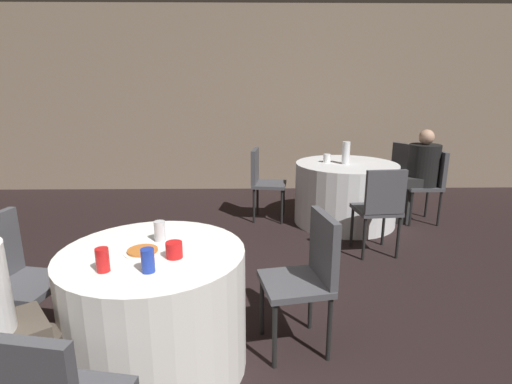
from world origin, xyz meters
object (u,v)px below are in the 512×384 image
(chair_far_west, at_px, (262,177))
(bottle_far, at_px, (346,153))
(pizza_plate_near, at_px, (143,251))
(table_far, at_px, (345,193))
(soda_can_red, at_px, (102,260))
(chair_near_west, at_px, (11,270))
(soda_can_blue, at_px, (148,260))
(person_black_shirt, at_px, (417,175))
(chair_near_east, at_px, (309,269))
(chair_far_south, at_px, (380,204))
(chair_far_northeast, at_px, (399,170))
(chair_far_east, at_px, (429,179))
(soda_can_silver, at_px, (160,231))
(table_near, at_px, (156,310))

(chair_far_west, distance_m, bottle_far, 1.05)
(pizza_plate_near, bearing_deg, table_far, 55.82)
(pizza_plate_near, bearing_deg, soda_can_red, -120.55)
(chair_near_west, xyz_separation_m, pizza_plate_near, (0.87, -0.19, 0.21))
(soda_can_blue, bearing_deg, person_black_shirt, 48.29)
(pizza_plate_near, bearing_deg, chair_near_west, 167.40)
(chair_near_west, xyz_separation_m, person_black_shirt, (3.48, 2.40, 0.05))
(chair_far_west, bearing_deg, chair_near_east, 13.24)
(chair_far_south, xyz_separation_m, person_black_shirt, (0.77, 1.02, 0.05))
(chair_far_northeast, distance_m, chair_far_east, 0.57)
(chair_far_northeast, height_order, soda_can_red, chair_far_northeast)
(soda_can_red, height_order, soda_can_silver, same)
(chair_near_west, xyz_separation_m, chair_far_west, (1.62, 2.54, 0.00))
(soda_can_silver, bearing_deg, chair_far_west, 74.91)
(chair_near_east, relative_size, chair_far_south, 1.00)
(bottle_far, bearing_deg, soda_can_blue, -120.38)
(bottle_far, bearing_deg, chair_near_east, -107.97)
(soda_can_blue, bearing_deg, chair_near_west, 155.69)
(chair_near_west, xyz_separation_m, soda_can_red, (0.73, -0.42, 0.26))
(chair_far_northeast, distance_m, pizza_plate_near, 4.09)
(bottle_far, bearing_deg, chair_far_northeast, 33.61)
(soda_can_blue, relative_size, soda_can_silver, 1.00)
(chair_far_northeast, bearing_deg, soda_can_silver, 106.34)
(table_near, bearing_deg, table_far, 56.39)
(table_near, height_order, pizza_plate_near, pizza_plate_near)
(chair_near_west, relative_size, chair_far_east, 1.00)
(chair_far_south, distance_m, chair_far_west, 1.60)
(table_far, bearing_deg, bottle_far, -131.77)
(table_near, height_order, chair_far_west, chair_far_west)
(pizza_plate_near, relative_size, bottle_far, 0.79)
(bottle_far, bearing_deg, soda_can_silver, -124.98)
(soda_can_red, bearing_deg, pizza_plate_near, 59.45)
(soda_can_blue, bearing_deg, chair_far_northeast, 53.32)
(table_far, height_order, pizza_plate_near, pizza_plate_near)
(table_near, bearing_deg, soda_can_red, -126.80)
(table_near, distance_m, chair_far_south, 2.39)
(soda_can_silver, bearing_deg, pizza_plate_near, -109.57)
(chair_far_south, bearing_deg, chair_near_west, -158.28)
(pizza_plate_near, distance_m, soda_can_blue, 0.26)
(chair_far_northeast, bearing_deg, soda_can_blue, 110.28)
(table_far, xyz_separation_m, soda_can_red, (-1.89, -2.82, 0.43))
(person_black_shirt, xyz_separation_m, bottle_far, (-0.89, -0.04, 0.28))
(table_near, bearing_deg, chair_far_west, 75.46)
(chair_far_east, distance_m, pizza_plate_near, 3.80)
(soda_can_blue, distance_m, bottle_far, 3.24)
(chair_near_west, height_order, bottle_far, bottle_far)
(table_far, relative_size, chair_far_northeast, 1.37)
(pizza_plate_near, bearing_deg, chair_far_south, 40.44)
(chair_far_northeast, bearing_deg, chair_far_west, 69.20)
(table_near, xyz_separation_m, chair_near_west, (-0.91, 0.18, 0.17))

